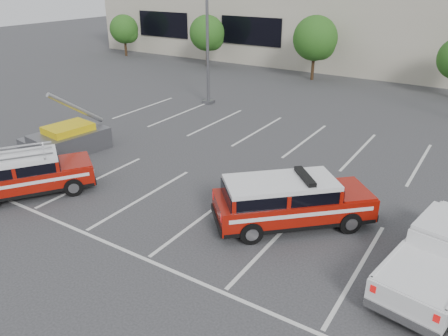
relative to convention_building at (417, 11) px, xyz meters
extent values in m
plane|color=#2F2F31|center=(-0.18, -31.86, -4.72)|extent=(120.00, 120.00, 0.00)
cube|color=silver|center=(-0.18, -27.36, -4.71)|extent=(23.00, 15.00, 0.01)
cube|color=beige|center=(-0.18, 0.14, -0.72)|extent=(60.00, 15.00, 8.00)
cylinder|color=#3F2B19|center=(-25.18, -9.86, -3.96)|extent=(0.24, 0.24, 1.51)
sphere|color=#235616|center=(-25.18, -9.86, -2.11)|extent=(2.77, 2.77, 2.77)
sphere|color=#235616|center=(-24.78, -9.66, -2.53)|extent=(1.85, 1.85, 1.85)
cylinder|color=#3F2B19|center=(-15.18, -9.86, -3.88)|extent=(0.24, 0.24, 1.67)
sphere|color=#235616|center=(-15.18, -9.86, -1.84)|extent=(3.07, 3.07, 3.07)
sphere|color=#235616|center=(-14.78, -9.66, -2.30)|extent=(2.05, 2.05, 2.05)
cylinder|color=#3F2B19|center=(-5.18, -9.86, -3.80)|extent=(0.24, 0.24, 1.84)
sphere|color=#235616|center=(-5.18, -9.86, -1.56)|extent=(3.37, 3.37, 3.37)
sphere|color=#235616|center=(-4.78, -9.66, -2.07)|extent=(2.24, 2.24, 2.24)
cube|color=#59595E|center=(-8.18, -19.86, -4.62)|extent=(0.60, 0.60, 0.20)
cylinder|color=#59595E|center=(-8.18, -19.86, 0.28)|extent=(0.18, 0.18, 10.00)
cube|color=maroon|center=(2.58, -30.54, -4.01)|extent=(4.98, 4.85, 0.78)
cube|color=black|center=(2.24, -30.86, -3.42)|extent=(3.80, 3.73, 0.41)
cube|color=silver|center=(2.24, -30.86, -3.14)|extent=(3.72, 3.65, 0.15)
cube|color=black|center=(2.82, -30.31, -2.99)|extent=(1.13, 1.17, 0.14)
cube|color=silver|center=(7.14, -31.08, -4.03)|extent=(2.64, 5.46, 0.76)
cube|color=maroon|center=(-6.68, -33.86, -4.05)|extent=(3.97, 4.71, 0.74)
cube|color=black|center=(-6.92, -34.23, -3.49)|extent=(3.06, 3.46, 0.39)
cube|color=silver|center=(-6.92, -34.23, -3.22)|extent=(3.00, 3.39, 0.14)
cube|color=#A5A5A8|center=(-6.92, -34.23, -2.97)|extent=(2.94, 3.24, 0.05)
cube|color=#59595E|center=(-8.86, -30.23, -4.22)|extent=(2.43, 3.51, 1.00)
cube|color=#DAB90C|center=(-8.86, -30.23, -3.58)|extent=(1.71, 2.18, 0.36)
cylinder|color=#A5A5A8|center=(-8.78, -29.69, -2.72)|extent=(0.58, 2.66, 1.95)
cube|color=#59595E|center=(-10.44, -31.11, -4.40)|extent=(1.05, 1.20, 0.64)
camera|label=1|loc=(7.47, -42.38, 2.98)|focal=35.00mm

